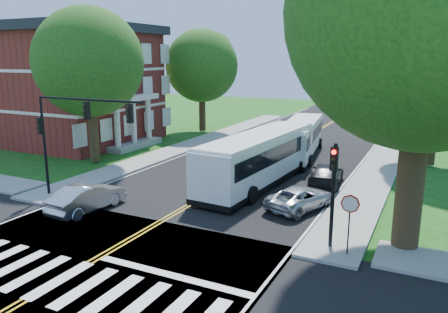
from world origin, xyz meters
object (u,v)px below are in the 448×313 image
Objects in this scene: suv at (301,198)px; hatchback at (87,197)px; dark_sedan at (326,174)px; bus_lead at (260,158)px; bus_follow at (300,138)px; signal_ne at (333,182)px; signal_nw at (72,124)px.

hatchback is at bearing 47.51° from suv.
bus_lead is at bearing 16.48° from dark_sedan.
bus_lead reaches higher than bus_follow.
suv is 5.13m from dark_sedan.
hatchback is at bearing -175.92° from signal_ne.
bus_follow is (-6.30, 16.73, -1.44)m from signal_ne.
signal_ne is 17.93m from bus_follow.
signal_ne is 0.96× the size of dark_sedan.
signal_ne reaches higher than hatchback.
signal_ne reaches higher than dark_sedan.
bus_lead is (7.74, 7.87, -2.67)m from signal_nw.
bus_lead is at bearing 45.45° from signal_nw.
signal_nw is at bearing 49.39° from bus_lead.
bus_lead is 8.87m from bus_follow.
bus_follow reaches higher than suv.
signal_nw is 1.65× the size of suv.
signal_ne reaches higher than suv.
signal_ne is 10.08m from dark_sedan.
bus_lead is 10.77m from hatchback.
bus_lead is 4.34m from dark_sedan.
signal_ne is at bearing -172.75° from hatchback.
bus_lead is 2.73× the size of dark_sedan.
signal_nw is 0.63× the size of bus_follow.
bus_follow is 2.45× the size of dark_sedan.
signal_ne is 5.61m from suv.
bus_lead is 1.11× the size of bus_follow.
hatchback is at bearing 58.59° from bus_lead.
signal_nw is at bearing 57.04° from bus_follow.
signal_nw reaches higher than bus_follow.
hatchback is 14.49m from dark_sedan.
hatchback is 1.01× the size of suv.
signal_nw reaches higher than bus_lead.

